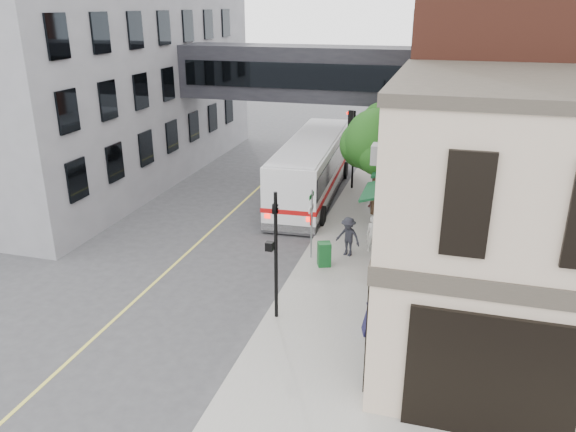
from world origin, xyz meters
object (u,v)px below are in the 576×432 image
Objects in this scene: pedestrian_a at (373,234)px; newspaper_box at (324,254)px; sandwich_board at (369,320)px; pedestrian_c at (348,237)px; bus at (312,166)px; pedestrian_b at (376,192)px.

pedestrian_a is 2.64m from newspaper_box.
sandwich_board is at bearing -100.79° from pedestrian_a.
pedestrian_c reaches higher than sandwich_board.
pedestrian_a is (4.36, -6.88, -0.87)m from bus.
pedestrian_a is at bearing 81.26° from sandwich_board.
sandwich_board is (2.50, -4.54, -0.01)m from newspaper_box.
pedestrian_c is at bearing 91.04° from sandwich_board.
bus is 14.44m from sandwich_board.
bus is 8.38m from pedestrian_c.
bus is 9.35m from newspaper_box.
newspaper_box is (-1.07, -7.65, -0.33)m from pedestrian_b.
sandwich_board is (1.43, -12.20, -0.33)m from pedestrian_b.
newspaper_box is at bearing -73.30° from bus.
pedestrian_c is 6.09m from sandwich_board.
pedestrian_c is 1.68× the size of newspaper_box.
pedestrian_b is 0.97× the size of pedestrian_c.
pedestrian_a is 0.95× the size of pedestrian_b.
pedestrian_c is at bearing -65.86° from bus.
newspaper_box is 5.19m from sandwich_board.
bus is 7.08× the size of pedestrian_c.
sandwich_board is at bearing -53.89° from pedestrian_c.
pedestrian_a is at bearing -90.96° from pedestrian_b.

